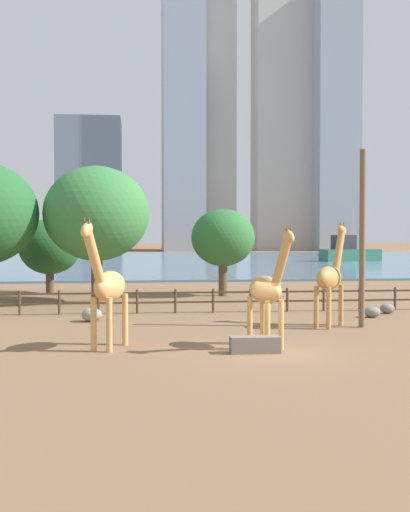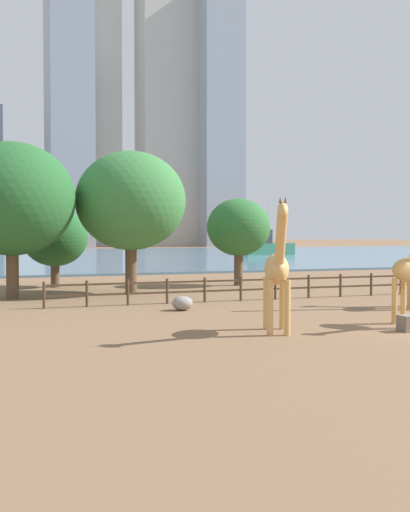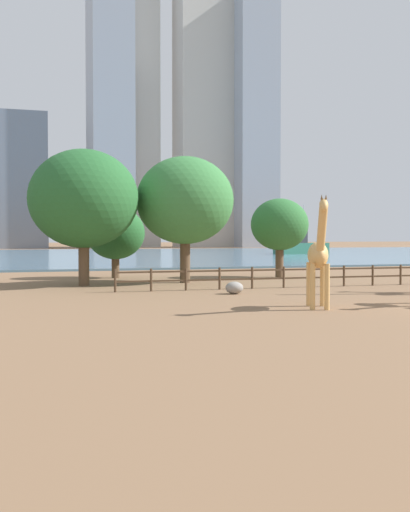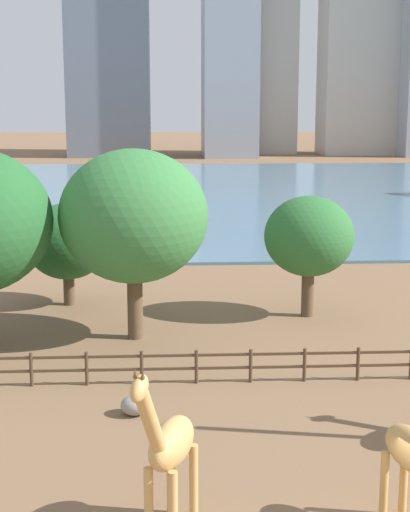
{
  "view_description": "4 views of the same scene",
  "coord_description": "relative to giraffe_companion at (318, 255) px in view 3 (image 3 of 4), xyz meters",
  "views": [
    {
      "loc": [
        -4.77,
        -22.56,
        4.27
      ],
      "look_at": [
        1.47,
        35.9,
        2.27
      ],
      "focal_mm": 45.0,
      "sensor_mm": 36.0,
      "label": 1
    },
    {
      "loc": [
        -16.34,
        -19.49,
        3.65
      ],
      "look_at": [
        0.97,
        27.52,
        1.83
      ],
      "focal_mm": 45.0,
      "sensor_mm": 36.0,
      "label": 2
    },
    {
      "loc": [
        -18.88,
        -23.73,
        3.17
      ],
      "look_at": [
        0.46,
        38.2,
        1.12
      ],
      "focal_mm": 45.0,
      "sensor_mm": 36.0,
      "label": 3
    },
    {
      "loc": [
        -5.9,
        -16.23,
        10.42
      ],
      "look_at": [
        -3.48,
        30.26,
        1.35
      ],
      "focal_mm": 55.0,
      "sensor_mm": 36.0,
      "label": 4
    }
  ],
  "objects": [
    {
      "name": "skyline_tower_glass",
      "position": [
        23.57,
        150.43,
        34.61
      ],
      "size": [
        8.33,
        8.89,
        73.87
      ],
      "primitive_type": "cube",
      "color": "#ADA89E",
      "rests_on": "ground"
    },
    {
      "name": "tree_left_large",
      "position": [
        7.02,
        19.93,
        1.68
      ],
      "size": [
        4.4,
        4.4,
        6.02
      ],
      "color": "brown",
      "rests_on": "ground"
    },
    {
      "name": "ground_plane",
      "position": [
        5.86,
        78.61,
        -2.33
      ],
      "size": [
        400.0,
        400.0,
        0.0
      ],
      "primitive_type": "plane",
      "color": "brown"
    },
    {
      "name": "tree_right_tall",
      "position": [
        -1.41,
        16.59,
        3.21
      ],
      "size": [
        6.57,
        6.57,
        8.52
      ],
      "color": "brown",
      "rests_on": "ground"
    },
    {
      "name": "skyline_tower_needle",
      "position": [
        12.93,
        139.79,
        38.39
      ],
      "size": [
        10.42,
        14.79,
        81.44
      ],
      "primitive_type": "cube",
      "color": "#939EAD",
      "rests_on": "ground"
    },
    {
      "name": "giraffe_companion",
      "position": [
        0.0,
        0.0,
        0.0
      ],
      "size": [
        1.8,
        3.47,
        4.86
      ],
      "rotation": [
        0.0,
        0.0,
        4.35
      ],
      "color": "tan",
      "rests_on": "ground"
    },
    {
      "name": "boat_sailboat",
      "position": [
        33.07,
        70.26,
        -0.79
      ],
      "size": [
        9.4,
        4.73,
        8.08
      ],
      "rotation": [
        0.0,
        0.0,
        0.17
      ],
      "color": "#337259",
      "rests_on": "harbor_water"
    },
    {
      "name": "tree_left_small",
      "position": [
        -5.11,
        22.8,
        1.04
      ],
      "size": [
        4.41,
        4.41,
        5.37
      ],
      "color": "brown",
      "rests_on": "ground"
    },
    {
      "name": "enclosure_fence",
      "position": [
        5.58,
        10.61,
        -1.57
      ],
      "size": [
        26.12,
        0.14,
        1.3
      ],
      "color": "#4C3826",
      "rests_on": "ground"
    },
    {
      "name": "skyline_block_right",
      "position": [
        40.03,
        146.72,
        41.85
      ],
      "size": [
        14.73,
        11.65,
        88.35
      ],
      "primitive_type": "cube",
      "color": "#B7B2A8",
      "rests_on": "ground"
    },
    {
      "name": "skyline_block_central",
      "position": [
        52.69,
        139.37,
        32.6
      ],
      "size": [
        10.95,
        9.91,
        69.85
      ],
      "primitive_type": "cube",
      "color": "#939EAD",
      "rests_on": "ground"
    },
    {
      "name": "tree_center_broad",
      "position": [
        -8.27,
        15.79,
        3.17
      ],
      "size": [
        6.92,
        6.92,
        8.63
      ],
      "color": "brown",
      "rests_on": "ground"
    },
    {
      "name": "boulder_small",
      "position": [
        -1.11,
        7.64,
        -1.99
      ],
      "size": [
        0.98,
        0.9,
        0.67
      ],
      "primitive_type": "ellipsoid",
      "color": "gray",
      "rests_on": "ground"
    },
    {
      "name": "skyline_block_left",
      "position": [
        -10.86,
        143.07,
        14.47
      ],
      "size": [
        16.13,
        13.41,
        33.6
      ],
      "primitive_type": "cube",
      "color": "slate",
      "rests_on": "ground"
    },
    {
      "name": "harbor_water",
      "position": [
        5.86,
        75.61,
        -2.23
      ],
      "size": [
        180.0,
        86.0,
        0.2
      ],
      "primitive_type": "cube",
      "color": "slate",
      "rests_on": "ground"
    }
  ]
}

